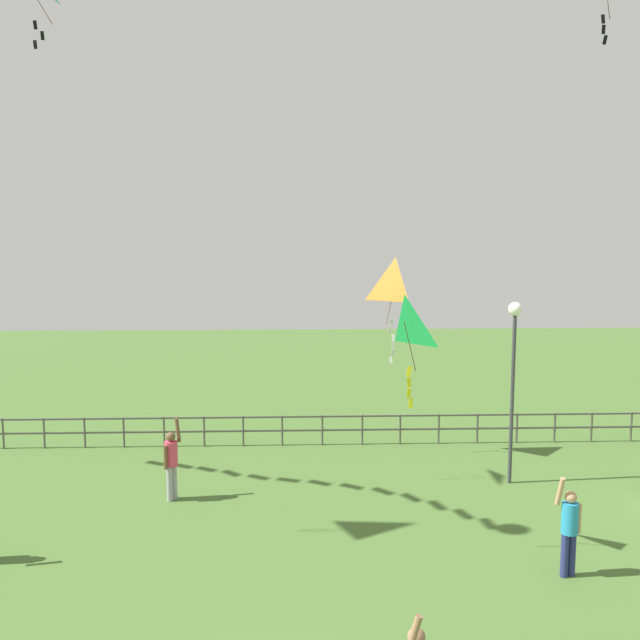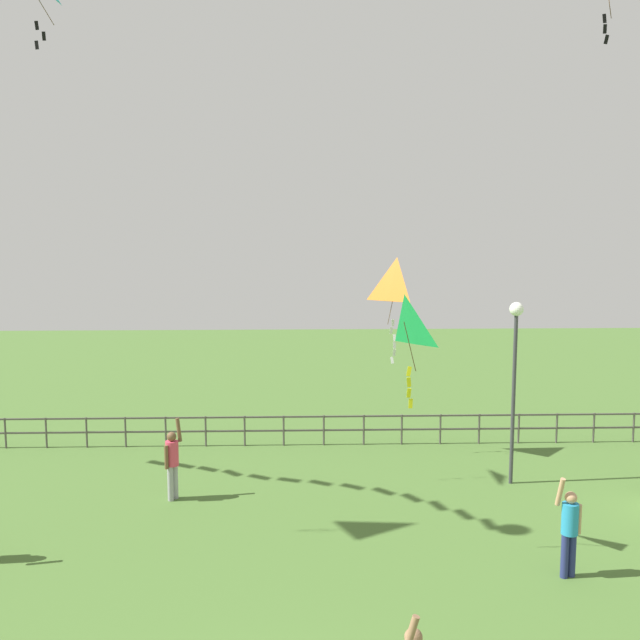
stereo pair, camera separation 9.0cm
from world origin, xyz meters
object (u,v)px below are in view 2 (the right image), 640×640
object	(u,v)px
person_3	(569,527)
person_2	(172,460)
kite_3	(404,326)
lamppost	(515,354)
kite_1	(397,284)

from	to	relation	value
person_3	person_2	bearing A→B (deg)	152.82
kite_3	lamppost	bearing A→B (deg)	49.96
person_2	kite_3	distance (m)	7.23
lamppost	person_2	xyz separation A→B (m)	(-8.72, -0.86, -2.45)
kite_1	person_2	bearing A→B (deg)	-150.14
lamppost	kite_1	size ratio (longest dim) A/B	1.58
lamppost	person_3	xyz separation A→B (m)	(-0.43, -5.12, -2.46)
lamppost	kite_1	bearing A→B (deg)	136.72
kite_1	person_3	bearing A→B (deg)	-73.32
person_2	kite_3	size ratio (longest dim) A/B	0.88
kite_1	kite_3	bearing A→B (deg)	-96.65
person_2	kite_3	xyz separation A→B (m)	(5.20, -3.33, 3.76)
lamppost	kite_3	world-z (taller)	kite_3
kite_1	kite_3	xyz separation A→B (m)	(-0.79, -6.77, -0.32)
person_3	kite_1	bearing A→B (deg)	106.68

